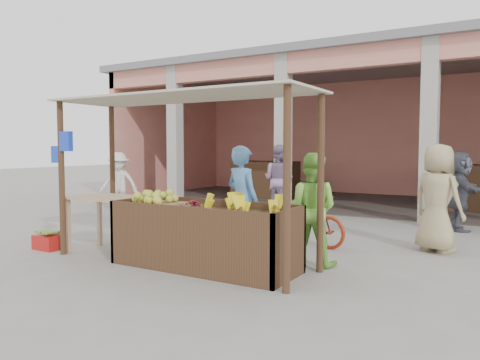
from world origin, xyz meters
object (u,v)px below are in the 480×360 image
Objects in this scene: side_table at (106,205)px; vendor_green at (311,206)px; vendor_blue at (242,197)px; fruit_stall at (204,239)px; red_crate at (49,242)px; motorcycle at (302,219)px.

vendor_green reaches higher than side_table.
vendor_green is (3.03, 0.95, 0.08)m from side_table.
fruit_stall is at bearing 102.11° from vendor_blue.
fruit_stall is 2.30× the size of side_table.
side_table is at bearing -178.99° from fruit_stall.
red_crate is at bearing -173.41° from fruit_stall.
fruit_stall is at bearing 7.97° from red_crate.
vendor_green is (4.05, 1.25, 0.72)m from red_crate.
vendor_blue is at bearing -5.91° from vendor_green.
side_table is (-1.84, -0.03, 0.36)m from fruit_stall.
vendor_green reaches higher than motorcycle.
vendor_blue is 1.37m from motorcycle.
side_table is 3.18m from vendor_green.
vendor_blue reaches higher than motorcycle.
vendor_green is at bearing -161.25° from vendor_blue.
vendor_green reaches higher than red_crate.
red_crate is 0.27× the size of vendor_green.
fruit_stall is 1.56× the size of vendor_green.
vendor_green is (1.19, 0.92, 0.43)m from fruit_stall.
side_table is 2.14m from vendor_blue.
vendor_green is at bearing 37.72° from fruit_stall.
vendor_blue is 1.06× the size of motorcycle.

